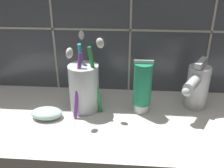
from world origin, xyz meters
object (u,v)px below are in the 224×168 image
Objects in this scene: toothbrush_cup at (84,87)px; toothpaste_tube at (142,87)px; soap_bar at (47,113)px; sink_faucet at (197,86)px.

toothbrush_cup is 1.40× the size of toothpaste_tube.
toothpaste_tube is 1.80× the size of soap_bar.
toothpaste_tube is 13.15cm from sink_faucet.
sink_faucet is (12.86, 2.67, -0.53)cm from toothpaste_tube.
soap_bar is (-8.07, -4.44, -4.90)cm from toothbrush_cup.
toothbrush_cup is 1.51× the size of sink_faucet.
toothbrush_cup reaches higher than soap_bar.
soap_bar is at bearing -168.35° from toothpaste_tube.
sink_faucet is (26.36, 2.68, -0.19)cm from toothbrush_cup.
sink_faucet reaches higher than soap_bar.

